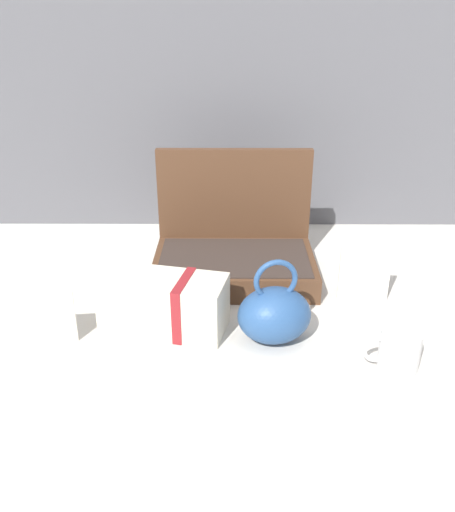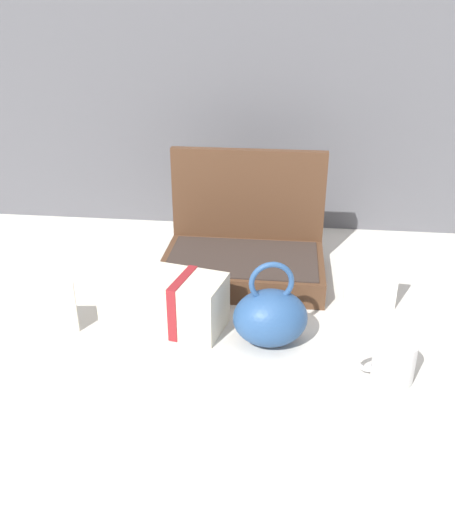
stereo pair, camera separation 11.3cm
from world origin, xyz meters
TOP-DOWN VIEW (x-y plane):
  - ground_plane at (0.00, 0.00)m, footprint 6.00×6.00m
  - open_suitcase at (0.03, 0.21)m, footprint 0.40×0.27m
  - teal_pouch_handbag at (0.11, -0.10)m, footprint 0.17×0.15m
  - cream_toiletry_bag at (-0.12, -0.05)m, footprint 0.28×0.17m
  - coffee_mug at (0.34, -0.19)m, footprint 0.11×0.08m
  - info_card_left at (-0.36, -0.11)m, footprint 0.12×0.02m
  - poster_card_right at (0.33, 0.08)m, footprint 0.12×0.02m

SIDE VIEW (x-z plane):
  - ground_plane at x=0.00m, z-range 0.00..0.00m
  - coffee_mug at x=0.34m, z-range 0.00..0.08m
  - cream_toiletry_bag at x=-0.12m, z-range 0.00..0.12m
  - info_card_left at x=-0.36m, z-range 0.00..0.12m
  - teal_pouch_handbag at x=0.11m, z-range -0.03..0.15m
  - poster_card_right at x=0.33m, z-range 0.00..0.13m
  - open_suitcase at x=0.03m, z-range -0.08..0.22m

